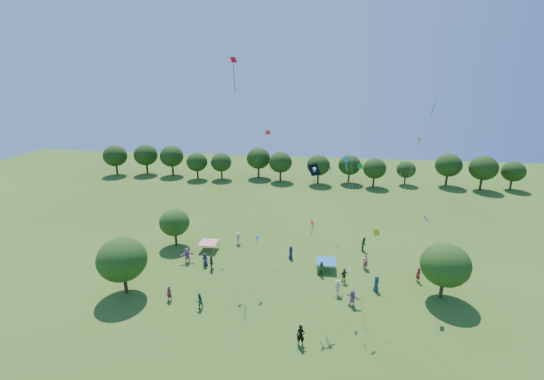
{
  "coord_description": "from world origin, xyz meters",
  "views": [
    {
      "loc": [
        4.49,
        -19.27,
        21.62
      ],
      "look_at": [
        0.0,
        14.0,
        11.0
      ],
      "focal_mm": 24.0,
      "sensor_mm": 36.0,
      "label": 1
    }
  ],
  "objects_px": {
    "tent_blue": "(326,261)",
    "man_in_black": "(301,335)",
    "near_tree_west": "(122,259)",
    "near_tree_north": "(175,222)",
    "tent_red_stripe": "(209,243)",
    "near_tree_east": "(445,265)",
    "red_high_kite": "(237,104)",
    "pirate_kite": "(314,173)"
  },
  "relations": [
    {
      "from": "red_high_kite",
      "to": "pirate_kite",
      "type": "bearing_deg",
      "value": -38.24
    },
    {
      "from": "near_tree_north",
      "to": "pirate_kite",
      "type": "relative_size",
      "value": 0.4
    },
    {
      "from": "near_tree_north",
      "to": "man_in_black",
      "type": "height_order",
      "value": "near_tree_north"
    },
    {
      "from": "man_in_black",
      "to": "near_tree_north",
      "type": "bearing_deg",
      "value": 137.91
    },
    {
      "from": "near_tree_east",
      "to": "tent_blue",
      "type": "height_order",
      "value": "near_tree_east"
    },
    {
      "from": "tent_blue",
      "to": "man_in_black",
      "type": "relative_size",
      "value": 1.16
    },
    {
      "from": "tent_blue",
      "to": "pirate_kite",
      "type": "height_order",
      "value": "pirate_kite"
    },
    {
      "from": "near_tree_north",
      "to": "tent_red_stripe",
      "type": "xyz_separation_m",
      "value": [
        4.71,
        -0.76,
        -2.22
      ]
    },
    {
      "from": "tent_blue",
      "to": "pirate_kite",
      "type": "distance_m",
      "value": 13.44
    },
    {
      "from": "red_high_kite",
      "to": "tent_blue",
      "type": "bearing_deg",
      "value": -6.41
    },
    {
      "from": "near_tree_west",
      "to": "man_in_black",
      "type": "xyz_separation_m",
      "value": [
        18.41,
        -5.25,
        -2.92
      ]
    },
    {
      "from": "tent_blue",
      "to": "red_high_kite",
      "type": "distance_m",
      "value": 20.47
    },
    {
      "from": "near_tree_east",
      "to": "tent_red_stripe",
      "type": "bearing_deg",
      "value": 164.97
    },
    {
      "from": "man_in_black",
      "to": "red_high_kite",
      "type": "bearing_deg",
      "value": 121.5
    },
    {
      "from": "near_tree_north",
      "to": "man_in_black",
      "type": "bearing_deg",
      "value": -43.46
    },
    {
      "from": "near_tree_east",
      "to": "pirate_kite",
      "type": "distance_m",
      "value": 16.25
    },
    {
      "from": "near_tree_east",
      "to": "pirate_kite",
      "type": "height_order",
      "value": "pirate_kite"
    },
    {
      "from": "red_high_kite",
      "to": "man_in_black",
      "type": "bearing_deg",
      "value": -59.88
    },
    {
      "from": "near_tree_north",
      "to": "tent_red_stripe",
      "type": "distance_m",
      "value": 5.26
    },
    {
      "from": "tent_red_stripe",
      "to": "man_in_black",
      "type": "bearing_deg",
      "value": -51.04
    },
    {
      "from": "near_tree_north",
      "to": "tent_blue",
      "type": "height_order",
      "value": "near_tree_north"
    },
    {
      "from": "near_tree_north",
      "to": "near_tree_east",
      "type": "bearing_deg",
      "value": -14.16
    },
    {
      "from": "tent_red_stripe",
      "to": "tent_blue",
      "type": "height_order",
      "value": "same"
    },
    {
      "from": "near_tree_east",
      "to": "man_in_black",
      "type": "xyz_separation_m",
      "value": [
        -13.71,
        -8.73,
        -2.78
      ]
    },
    {
      "from": "near_tree_east",
      "to": "man_in_black",
      "type": "bearing_deg",
      "value": -147.53
    },
    {
      "from": "near_tree_north",
      "to": "tent_red_stripe",
      "type": "relative_size",
      "value": 2.28
    },
    {
      "from": "near_tree_west",
      "to": "tent_red_stripe",
      "type": "bearing_deg",
      "value": 62.18
    },
    {
      "from": "tent_red_stripe",
      "to": "near_tree_east",
      "type": "bearing_deg",
      "value": -15.03
    },
    {
      "from": "pirate_kite",
      "to": "man_in_black",
      "type": "bearing_deg",
      "value": -94.2
    },
    {
      "from": "near_tree_east",
      "to": "tent_red_stripe",
      "type": "relative_size",
      "value": 2.67
    },
    {
      "from": "near_tree_west",
      "to": "man_in_black",
      "type": "relative_size",
      "value": 3.21
    },
    {
      "from": "near_tree_east",
      "to": "pirate_kite",
      "type": "relative_size",
      "value": 0.47
    },
    {
      "from": "man_in_black",
      "to": "red_high_kite",
      "type": "height_order",
      "value": "red_high_kite"
    },
    {
      "from": "red_high_kite",
      "to": "near_tree_east",
      "type": "bearing_deg",
      "value": -13.61
    },
    {
      "from": "near_tree_north",
      "to": "tent_blue",
      "type": "distance_m",
      "value": 20.19
    },
    {
      "from": "tent_red_stripe",
      "to": "man_in_black",
      "type": "xyz_separation_m",
      "value": [
        12.81,
        -15.85,
        -0.08
      ]
    },
    {
      "from": "near_tree_west",
      "to": "tent_blue",
      "type": "height_order",
      "value": "near_tree_west"
    },
    {
      "from": "tent_blue",
      "to": "red_high_kite",
      "type": "xyz_separation_m",
      "value": [
        -10.32,
        1.16,
        17.65
      ]
    },
    {
      "from": "near_tree_east",
      "to": "near_tree_west",
      "type": "bearing_deg",
      "value": -173.82
    },
    {
      "from": "near_tree_north",
      "to": "pirate_kite",
      "type": "height_order",
      "value": "pirate_kite"
    },
    {
      "from": "pirate_kite",
      "to": "red_high_kite",
      "type": "height_order",
      "value": "red_high_kite"
    },
    {
      "from": "near_tree_west",
      "to": "pirate_kite",
      "type": "height_order",
      "value": "pirate_kite"
    }
  ]
}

